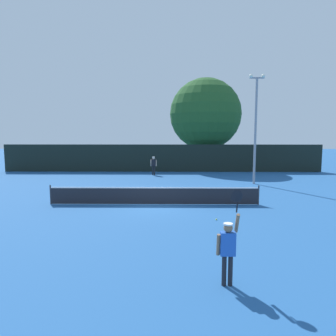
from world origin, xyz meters
name	(u,v)px	position (x,y,z in m)	size (l,w,h in m)	color
ground_plane	(154,204)	(0.00, 0.00, 0.00)	(120.00, 120.00, 0.00)	#235693
tennis_net	(154,195)	(0.00, 0.00, 0.51)	(11.50, 0.08, 1.07)	#232328
perimeter_fence	(162,158)	(0.00, 14.49, 1.38)	(32.10, 0.12, 2.76)	black
player_serving	(228,244)	(2.40, -9.04, 1.09)	(0.68, 0.39, 2.49)	blue
player_receiving	(154,164)	(-0.73, 11.94, 1.06)	(0.57, 0.25, 1.72)	black
tennis_ball	(216,219)	(2.98, -3.05, 0.03)	(0.07, 0.07, 0.07)	#CCE033
light_pole	(256,123)	(7.31, 7.03, 4.70)	(1.18, 0.28, 8.26)	gray
large_tree	(205,114)	(4.66, 17.68, 5.96)	(7.78, 7.78, 9.86)	brown
parked_car_near	(178,158)	(1.75, 22.38, 0.78)	(2.19, 4.32, 1.69)	red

